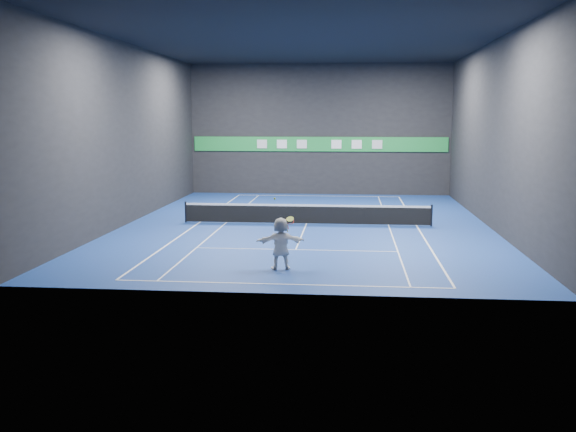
# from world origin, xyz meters

# --- Properties ---
(ground) EXTENTS (26.00, 26.00, 0.00)m
(ground) POSITION_xyz_m (0.00, 0.00, 0.00)
(ground) COLOR navy
(ground) RESTS_ON ground
(ceiling) EXTENTS (26.00, 26.00, 0.00)m
(ceiling) POSITION_xyz_m (0.00, 0.00, 9.00)
(ceiling) COLOR black
(ceiling) RESTS_ON ground
(wall_back) EXTENTS (18.00, 0.10, 9.00)m
(wall_back) POSITION_xyz_m (0.00, 13.00, 4.50)
(wall_back) COLOR black
(wall_back) RESTS_ON ground
(wall_front) EXTENTS (18.00, 0.10, 9.00)m
(wall_front) POSITION_xyz_m (0.00, -13.00, 4.50)
(wall_front) COLOR black
(wall_front) RESTS_ON ground
(wall_left) EXTENTS (0.10, 26.00, 9.00)m
(wall_left) POSITION_xyz_m (-9.00, 0.00, 4.50)
(wall_left) COLOR black
(wall_left) RESTS_ON ground
(wall_right) EXTENTS (0.10, 26.00, 9.00)m
(wall_right) POSITION_xyz_m (9.00, 0.00, 4.50)
(wall_right) COLOR black
(wall_right) RESTS_ON ground
(baseline_near) EXTENTS (10.98, 0.08, 0.01)m
(baseline_near) POSITION_xyz_m (0.00, -11.89, 0.00)
(baseline_near) COLOR white
(baseline_near) RESTS_ON ground
(baseline_far) EXTENTS (10.98, 0.08, 0.01)m
(baseline_far) POSITION_xyz_m (0.00, 11.89, 0.00)
(baseline_far) COLOR white
(baseline_far) RESTS_ON ground
(sideline_doubles_left) EXTENTS (0.08, 23.78, 0.01)m
(sideline_doubles_left) POSITION_xyz_m (-5.49, 0.00, 0.00)
(sideline_doubles_left) COLOR white
(sideline_doubles_left) RESTS_ON ground
(sideline_doubles_right) EXTENTS (0.08, 23.78, 0.01)m
(sideline_doubles_right) POSITION_xyz_m (5.49, 0.00, 0.00)
(sideline_doubles_right) COLOR white
(sideline_doubles_right) RESTS_ON ground
(sideline_singles_left) EXTENTS (0.06, 23.78, 0.01)m
(sideline_singles_left) POSITION_xyz_m (-4.11, 0.00, 0.00)
(sideline_singles_left) COLOR white
(sideline_singles_left) RESTS_ON ground
(sideline_singles_right) EXTENTS (0.06, 23.78, 0.01)m
(sideline_singles_right) POSITION_xyz_m (4.11, 0.00, 0.00)
(sideline_singles_right) COLOR white
(sideline_singles_right) RESTS_ON ground
(service_line_near) EXTENTS (8.23, 0.06, 0.01)m
(service_line_near) POSITION_xyz_m (0.00, -6.40, 0.00)
(service_line_near) COLOR white
(service_line_near) RESTS_ON ground
(service_line_far) EXTENTS (8.23, 0.06, 0.01)m
(service_line_far) POSITION_xyz_m (0.00, 6.40, 0.00)
(service_line_far) COLOR white
(service_line_far) RESTS_ON ground
(center_service_line) EXTENTS (0.06, 12.80, 0.01)m
(center_service_line) POSITION_xyz_m (0.00, 0.00, 0.00)
(center_service_line) COLOR white
(center_service_line) RESTS_ON ground
(player) EXTENTS (1.80, 0.89, 1.86)m
(player) POSITION_xyz_m (-0.24, -9.82, 0.93)
(player) COLOR white
(player) RESTS_ON ground
(tennis_ball) EXTENTS (0.07, 0.07, 0.07)m
(tennis_ball) POSITION_xyz_m (-0.47, -9.62, 2.49)
(tennis_ball) COLOR #C1E225
(tennis_ball) RESTS_ON player
(tennis_net) EXTENTS (12.50, 0.10, 1.07)m
(tennis_net) POSITION_xyz_m (0.00, 0.00, 0.54)
(tennis_net) COLOR black
(tennis_net) RESTS_ON ground
(sponsor_banner) EXTENTS (17.64, 0.11, 1.00)m
(sponsor_banner) POSITION_xyz_m (0.00, 12.93, 3.50)
(sponsor_banner) COLOR green
(sponsor_banner) RESTS_ON wall_back
(tennis_racket) EXTENTS (0.41, 0.35, 0.58)m
(tennis_racket) POSITION_xyz_m (0.06, -9.77, 1.69)
(tennis_racket) COLOR red
(tennis_racket) RESTS_ON player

